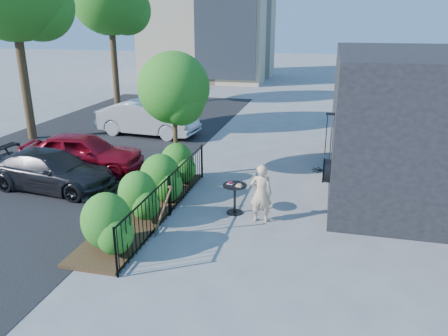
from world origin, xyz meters
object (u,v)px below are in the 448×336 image
(woman, at_px, (261,193))
(car_red, at_px, (83,153))
(patio_tree, at_px, (175,93))
(street_tree_far, at_px, (110,0))
(shovel, at_px, (162,214))
(cafe_table, at_px, (235,194))
(car_silver, at_px, (148,118))
(car_darkgrey, at_px, (52,170))

(woman, relative_size, car_red, 0.38)
(patio_tree, height_order, street_tree_far, street_tree_far)
(car_red, bearing_deg, shovel, -139.20)
(car_red, bearing_deg, street_tree_far, 13.22)
(street_tree_far, xyz_separation_m, shovel, (8.68, -15.09, -5.34))
(street_tree_far, distance_m, cafe_table, 17.60)
(shovel, bearing_deg, patio_tree, 104.16)
(cafe_table, height_order, shovel, shovel)
(woman, bearing_deg, patio_tree, -44.26)
(patio_tree, relative_size, car_silver, 0.87)
(patio_tree, distance_m, car_silver, 6.28)
(cafe_table, distance_m, car_silver, 9.11)
(patio_tree, bearing_deg, woman, -39.47)
(woman, height_order, car_darkgrey, woman)
(cafe_table, distance_m, woman, 0.83)
(shovel, relative_size, car_silver, 0.29)
(patio_tree, relative_size, car_darkgrey, 0.98)
(car_red, bearing_deg, car_silver, -9.19)
(street_tree_far, bearing_deg, shovel, -60.09)
(street_tree_far, xyz_separation_m, car_silver, (4.53, -6.16, -5.17))
(shovel, bearing_deg, car_darkgrey, 154.08)
(street_tree_far, bearing_deg, car_darkgrey, -71.55)
(patio_tree, distance_m, car_red, 3.88)
(woman, relative_size, car_darkgrey, 0.38)
(car_silver, distance_m, car_darkgrey, 6.82)
(patio_tree, relative_size, woman, 2.61)
(car_red, bearing_deg, patio_tree, -94.93)
(patio_tree, bearing_deg, car_red, -176.88)
(woman, relative_size, shovel, 1.14)
(street_tree_far, distance_m, car_red, 13.29)
(patio_tree, xyz_separation_m, cafe_table, (2.35, -2.22, -2.21))
(cafe_table, distance_m, car_darkgrey, 5.73)
(street_tree_far, distance_m, car_silver, 9.24)
(street_tree_far, distance_m, woman, 18.21)
(cafe_table, height_order, car_red, car_red)
(woman, distance_m, shovel, 2.51)
(street_tree_far, relative_size, shovel, 6.29)
(car_silver, bearing_deg, cafe_table, -137.15)
(street_tree_far, bearing_deg, cafe_table, -53.18)
(patio_tree, height_order, car_red, patio_tree)
(cafe_table, xyz_separation_m, car_darkgrey, (-5.72, 0.44, 0.03))
(patio_tree, height_order, car_darkgrey, patio_tree)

